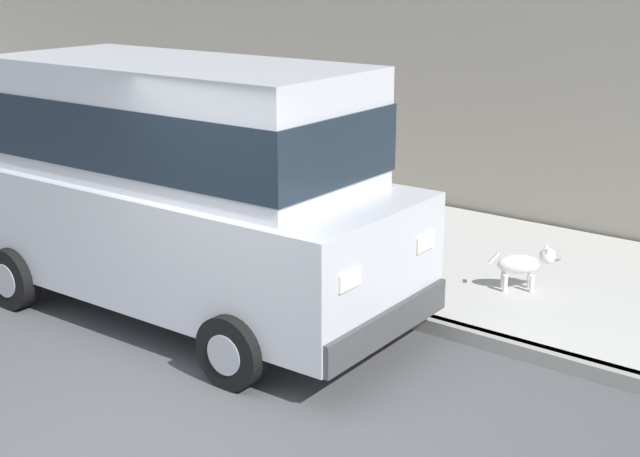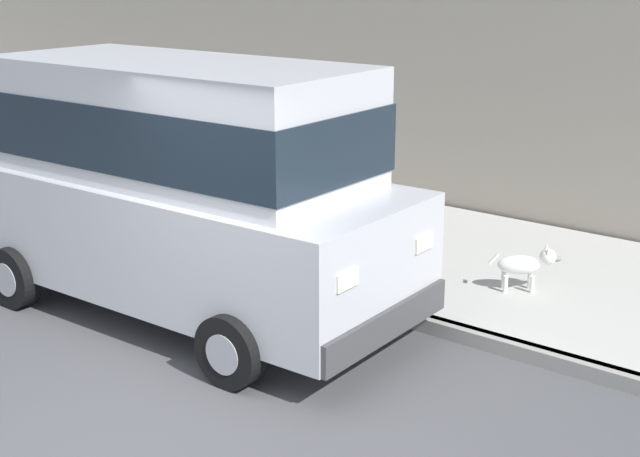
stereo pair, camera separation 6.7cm
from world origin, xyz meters
The scene contains 6 objects.
ground_plane centered at (0.00, 0.00, 0.00)m, with size 80.00×80.00×0.00m, color #4C4C4F.
curb centered at (3.20, 0.00, 0.07)m, with size 0.16×64.00×0.14m, color gray.
sidewalk centered at (5.00, 0.00, 0.07)m, with size 3.60×64.00×0.14m, color #B7B5AD.
car_silver_van centered at (2.11, 1.63, 1.39)m, with size 2.23×4.95×2.52m.
dog_white centered at (4.43, -0.97, 0.43)m, with size 0.50×0.64×0.49m.
building_facade centered at (7.10, 5.23, 2.60)m, with size 0.50×20.00×5.20m, color #9E9384.
Camera 2 is at (-3.60, -4.62, 3.42)m, focal length 49.49 mm.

